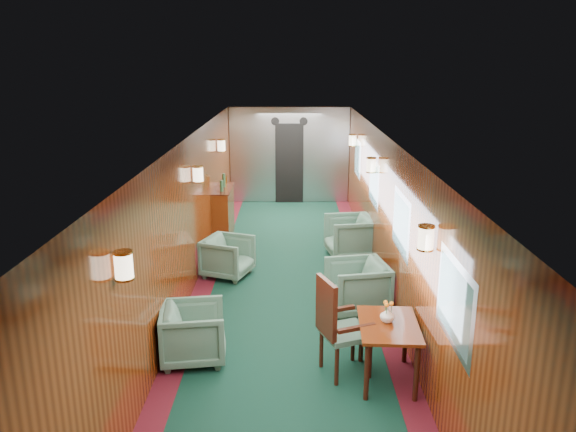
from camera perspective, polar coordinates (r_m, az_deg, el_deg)
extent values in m
plane|color=#0D3123|center=(8.79, -0.02, -7.98)|extent=(12.00, 12.00, 0.00)
cube|color=white|center=(8.13, -0.02, 7.37)|extent=(3.00, 12.00, 0.10)
cube|color=white|center=(8.13, -0.02, 7.44)|extent=(1.20, 12.00, 0.06)
cube|color=#64280D|center=(14.24, 0.14, 6.27)|extent=(3.00, 0.10, 2.40)
cube|color=#64280D|center=(8.52, -10.16, -0.42)|extent=(0.10, 12.00, 2.40)
cube|color=#64280D|center=(8.50, 10.14, -0.45)|extent=(0.10, 12.00, 2.40)
cube|color=#470E17|center=(8.90, -8.83, -7.85)|extent=(0.30, 12.00, 0.01)
cube|color=#470E17|center=(8.88, 8.81, -7.89)|extent=(0.30, 12.00, 0.01)
cube|color=#B1B4B9|center=(14.16, 0.14, 6.21)|extent=(2.98, 0.12, 2.38)
cube|color=black|center=(14.12, 0.14, 5.36)|extent=(0.70, 0.06, 2.00)
cylinder|color=black|center=(13.98, -1.32, 9.60)|extent=(0.20, 0.04, 0.20)
cylinder|color=black|center=(13.98, 1.59, 9.60)|extent=(0.20, 0.04, 0.20)
cube|color=#BABDC1|center=(5.20, 16.56, -8.52)|extent=(0.02, 1.10, 0.80)
cube|color=slate|center=(5.20, 16.47, -8.52)|extent=(0.01, 0.96, 0.66)
cube|color=#BABDC1|center=(7.49, 11.41, -0.73)|extent=(0.02, 1.10, 0.80)
cube|color=slate|center=(7.49, 11.35, -0.73)|extent=(0.01, 0.96, 0.66)
cube|color=#BABDC1|center=(9.88, 8.73, 3.36)|extent=(0.02, 1.10, 0.80)
cube|color=slate|center=(9.88, 8.68, 3.36)|extent=(0.01, 0.96, 0.66)
cube|color=#BABDC1|center=(12.31, 7.09, 5.84)|extent=(0.02, 1.10, 0.80)
cube|color=slate|center=(12.31, 7.06, 5.84)|extent=(0.01, 0.96, 0.66)
cylinder|color=#FFEDC6|center=(5.08, -16.35, -4.84)|extent=(0.16, 0.16, 0.24)
cylinder|color=#AF8531|center=(5.12, -16.25, -6.10)|extent=(0.17, 0.17, 0.02)
cylinder|color=#FFEDC6|center=(5.78, 13.83, -2.16)|extent=(0.16, 0.16, 0.24)
cylinder|color=#AF8531|center=(5.82, 13.76, -3.28)|extent=(0.17, 0.17, 0.02)
cylinder|color=#FFEDC6|center=(8.84, -9.13, 4.22)|extent=(0.16, 0.16, 0.24)
cylinder|color=#AF8531|center=(8.87, -9.10, 3.46)|extent=(0.17, 0.17, 0.02)
cylinder|color=#FFEDC6|center=(9.60, 8.45, 5.15)|extent=(0.16, 0.16, 0.24)
cylinder|color=#AF8531|center=(9.62, 8.42, 4.45)|extent=(0.17, 0.17, 0.02)
cylinder|color=#FFEDC6|center=(11.77, -6.79, 7.13)|extent=(0.16, 0.16, 0.24)
cylinder|color=#AF8531|center=(11.79, -6.77, 6.55)|extent=(0.17, 0.17, 0.02)
cylinder|color=#FFEDC6|center=(12.54, 6.58, 7.66)|extent=(0.16, 0.16, 0.24)
cylinder|color=#AF8531|center=(12.56, 6.56, 7.11)|extent=(0.17, 0.17, 0.02)
cube|color=#64280D|center=(6.43, 10.20, -10.87)|extent=(0.70, 0.96, 0.04)
cylinder|color=#3B170D|center=(6.22, 8.01, -15.41)|extent=(0.06, 0.06, 0.66)
cylinder|color=#3B170D|center=(6.28, 12.92, -15.31)|extent=(0.06, 0.06, 0.66)
cylinder|color=#3B170D|center=(6.91, 7.47, -11.99)|extent=(0.06, 0.06, 0.66)
cylinder|color=#3B170D|center=(6.97, 11.84, -11.95)|extent=(0.06, 0.06, 0.66)
cube|color=#1E4639|center=(6.59, 5.89, -11.70)|extent=(0.65, 0.65, 0.07)
cube|color=#3B170D|center=(6.33, 3.91, -9.29)|extent=(0.22, 0.45, 0.66)
cube|color=#1E4639|center=(6.37, 4.13, -9.79)|extent=(0.15, 0.34, 0.40)
cube|color=#3B170D|center=(6.31, 6.99, -11.25)|extent=(0.45, 0.22, 0.04)
cube|color=#3B170D|center=(6.71, 4.96, -9.46)|extent=(0.45, 0.22, 0.04)
cylinder|color=#3B170D|center=(6.47, 4.97, -14.94)|extent=(0.05, 0.05, 0.47)
cylinder|color=#3B170D|center=(6.64, 8.32, -14.18)|extent=(0.05, 0.05, 0.47)
cylinder|color=#3B170D|center=(6.80, 3.41, -13.29)|extent=(0.05, 0.05, 0.47)
cylinder|color=#3B170D|center=(6.96, 6.62, -12.63)|extent=(0.05, 0.05, 0.47)
cube|color=#64280D|center=(11.52, -6.60, 0.34)|extent=(0.33, 1.11, 1.00)
cube|color=#3B170D|center=(11.40, -6.63, 2.76)|extent=(0.35, 1.13, 0.02)
cylinder|color=#24492C|center=(11.10, -6.77, 3.05)|extent=(0.07, 0.07, 0.22)
cylinder|color=#24492C|center=(11.47, -6.54, 3.62)|extent=(0.06, 0.06, 0.28)
cylinder|color=#AF8531|center=(11.70, -6.40, 3.61)|extent=(0.08, 0.08, 0.18)
imported|color=silver|center=(6.42, 10.06, -9.87)|extent=(0.21, 0.21, 0.17)
imported|color=#1E4639|center=(6.98, -9.57, -11.66)|extent=(0.86, 0.84, 0.69)
imported|color=#1E4639|center=(9.45, -6.13, -4.14)|extent=(0.95, 0.93, 0.67)
imported|color=#1E4639|center=(8.17, 7.02, -7.15)|extent=(0.96, 0.94, 0.75)
imported|color=#1E4639|center=(10.36, 6.31, -2.09)|extent=(0.96, 0.94, 0.76)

